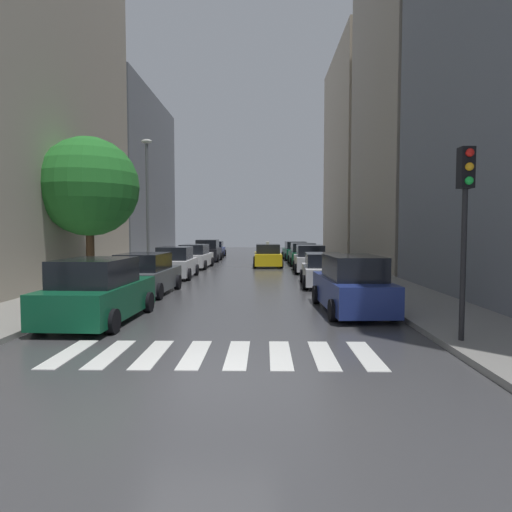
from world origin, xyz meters
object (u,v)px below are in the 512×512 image
parked_car_right_third (310,260)px  parked_car_left_nearest (98,292)px  taxi_midroad (268,256)px  street_tree_left (89,187)px  traffic_light_right_corner (465,200)px  parked_car_right_fourth (303,255)px  parked_car_right_fifth (295,251)px  parked_car_left_fifth (208,251)px  parked_car_left_fourth (195,257)px  lamp_post_left (147,197)px  parked_car_left_third (176,263)px  parked_car_left_sixth (214,249)px  parked_car_right_nearest (352,286)px  parked_car_right_second (324,270)px  parked_car_left_second (145,275)px

parked_car_right_third → parked_car_left_nearest: bearing=154.5°
taxi_midroad → street_tree_left: (-7.96, -12.27, 3.76)m
street_tree_left → traffic_light_right_corner: street_tree_left is taller
parked_car_right_fourth → parked_car_right_fifth: size_ratio=1.06×
parked_car_left_fifth → parked_car_left_nearest: bearing=-179.7°
parked_car_left_fourth → lamp_post_left: bearing=165.6°
parked_car_left_third → parked_car_left_sixth: 19.10m
parked_car_right_nearest → parked_car_right_second: size_ratio=1.09×
parked_car_right_fourth → taxi_midroad: bearing=122.1°
lamp_post_left → parked_car_right_fifth: bearing=57.4°
parked_car_left_sixth → taxi_midroad: bearing=-156.6°
parked_car_left_fifth → parked_car_right_fifth: (7.50, 1.92, -0.08)m
parked_car_left_fifth → parked_car_right_fourth: 8.59m
lamp_post_left → parked_car_left_fourth: bearing=73.3°
taxi_midroad → parked_car_right_fourth: bearing=-58.8°
parked_car_right_third → parked_car_left_sixth: bearing=27.5°
parked_car_left_second → parked_car_right_third: bearing=-36.3°
parked_car_left_nearest → parked_car_left_second: size_ratio=1.00×
parked_car_left_nearest → parked_car_right_fifth: (7.45, 26.78, -0.09)m
parked_car_left_third → traffic_light_right_corner: size_ratio=0.94×
street_tree_left → parked_car_left_sixth: bearing=83.3°
parked_car_right_second → parked_car_right_fourth: parked_car_right_fourth is taller
street_tree_left → parked_car_right_fifth: bearing=62.1°
parked_car_left_fifth → parked_car_left_fourth: bearing=180.0°
parked_car_right_fifth → taxi_midroad: 7.89m
parked_car_left_sixth → taxi_midroad: size_ratio=0.94×
lamp_post_left → parked_car_right_nearest: bearing=-48.4°
street_tree_left → lamp_post_left: (1.19, 5.27, -0.08)m
parked_car_left_sixth → traffic_light_right_corner: traffic_light_right_corner is taller
parked_car_right_second → parked_car_right_third: bearing=2.0°
street_tree_left → parked_car_left_fourth: bearing=75.2°
parked_car_left_sixth → parked_car_left_nearest: bearing=179.5°
parked_car_left_fifth → lamp_post_left: size_ratio=0.56×
taxi_midroad → traffic_light_right_corner: (4.23, -21.87, 2.52)m
parked_car_left_fifth → parked_car_left_third: bearing=179.9°
parked_car_left_second → parked_car_right_third: 12.32m
parked_car_right_fifth → street_tree_left: size_ratio=0.66×
parked_car_right_second → taxi_midroad: taxi_midroad is taller
parked_car_left_third → lamp_post_left: bearing=69.4°
taxi_midroad → lamp_post_left: (-6.77, -7.00, 3.68)m
parked_car_left_fourth → parked_car_right_second: parked_car_left_fourth is taller
parked_car_left_fourth → parked_car_right_fifth: 11.52m
taxi_midroad → parked_car_left_third: bearing=144.9°
street_tree_left → traffic_light_right_corner: size_ratio=1.53×
parked_car_left_nearest → lamp_post_left: (-1.80, 12.30, 3.60)m
parked_car_right_nearest → parked_car_right_fourth: 19.26m
lamp_post_left → parked_car_left_sixth: bearing=85.0°
parked_car_left_fifth → parked_car_right_second: parked_car_left_fifth is taller
parked_car_left_fourth → parked_car_right_fourth: bearing=-67.0°
parked_car_right_nearest → street_tree_left: 12.38m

